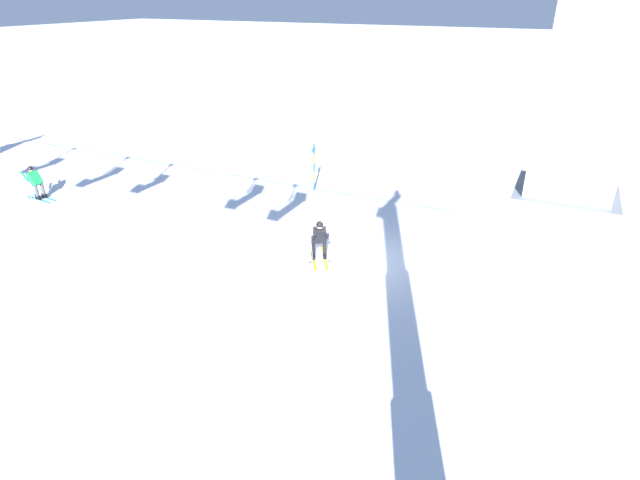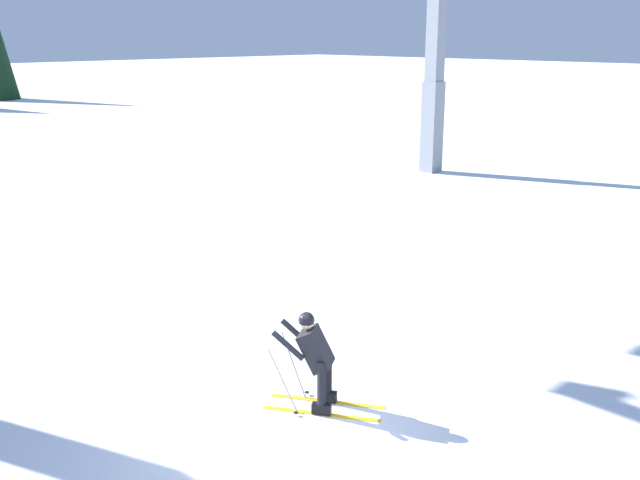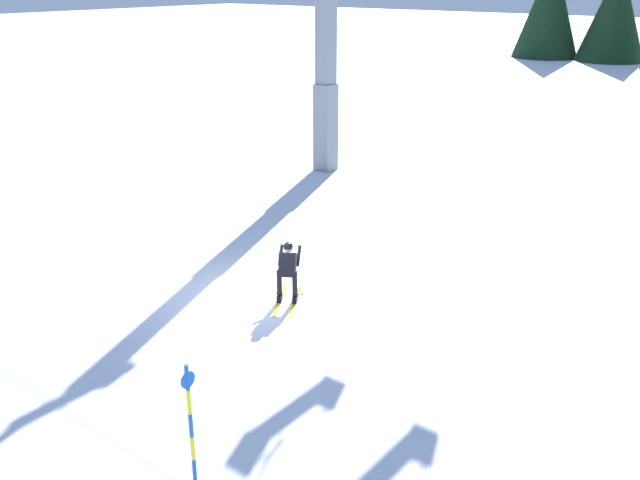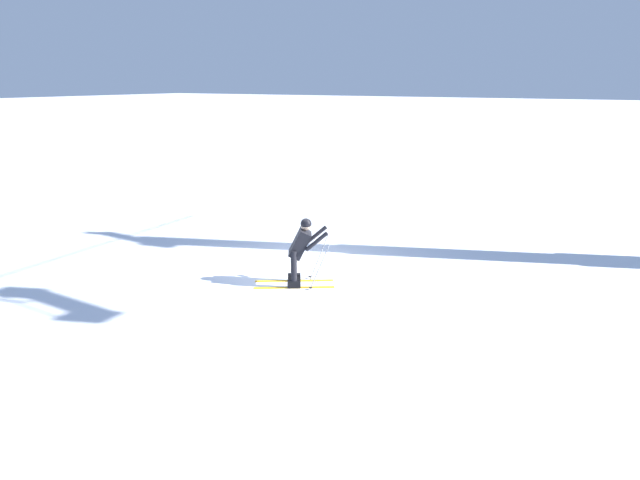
# 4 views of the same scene
# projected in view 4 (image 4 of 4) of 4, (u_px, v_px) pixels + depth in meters

# --- Properties ---
(ground_plane) EXTENTS (260.00, 260.00, 0.00)m
(ground_plane) POSITION_uv_depth(u_px,v_px,m) (303.00, 269.00, 12.08)
(ground_plane) COLOR white
(skier_carving_main) EXTENTS (1.35, 1.74, 1.62)m
(skier_carving_main) POSITION_uv_depth(u_px,v_px,m) (300.00, 247.00, 10.94)
(skier_carving_main) COLOR yellow
(skier_carving_main) RESTS_ON ground_plane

